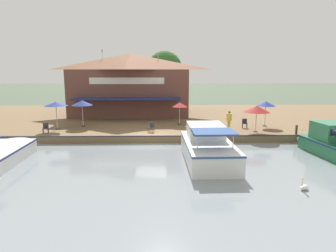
{
  "coord_description": "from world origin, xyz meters",
  "views": [
    {
      "loc": [
        23.45,
        0.87,
        5.9
      ],
      "look_at": [
        -1.0,
        1.41,
        1.3
      ],
      "focal_mm": 32.0,
      "sensor_mm": 36.0,
      "label": 1
    }
  ],
  "objects_px": {
    "patio_umbrella_mid_patio_left": "(56,104)",
    "patio_umbrella_far_corner": "(266,104)",
    "person_near_entrance": "(229,118)",
    "patio_umbrella_near_quay_edge": "(82,103)",
    "patio_umbrella_by_entrance": "(257,109)",
    "motorboat_fourth_along": "(206,145)",
    "waterfront_restaurant": "(131,83)",
    "mooring_post": "(296,130)",
    "cafe_chair_under_first_umbrella": "(245,123)",
    "cafe_chair_facing_river": "(151,126)",
    "patio_umbrella_back_row": "(180,105)",
    "swan": "(304,187)",
    "motorboat_second_along": "(332,144)",
    "cafe_chair_beside_entrance": "(46,128)",
    "tree_behind_restaurant": "(163,69)"
  },
  "relations": [
    {
      "from": "swan",
      "to": "cafe_chair_under_first_umbrella",
      "type": "bearing_deg",
      "value": 176.99
    },
    {
      "from": "patio_umbrella_by_entrance",
      "to": "mooring_post",
      "type": "height_order",
      "value": "patio_umbrella_by_entrance"
    },
    {
      "from": "patio_umbrella_far_corner",
      "to": "cafe_chair_under_first_umbrella",
      "type": "height_order",
      "value": "patio_umbrella_far_corner"
    },
    {
      "from": "patio_umbrella_by_entrance",
      "to": "patio_umbrella_back_row",
      "type": "bearing_deg",
      "value": -119.46
    },
    {
      "from": "patio_umbrella_near_quay_edge",
      "to": "cafe_chair_beside_entrance",
      "type": "height_order",
      "value": "patio_umbrella_near_quay_edge"
    },
    {
      "from": "patio_umbrella_by_entrance",
      "to": "patio_umbrella_mid_patio_left",
      "type": "height_order",
      "value": "patio_umbrella_mid_patio_left"
    },
    {
      "from": "patio_umbrella_near_quay_edge",
      "to": "swan",
      "type": "relative_size",
      "value": 3.65
    },
    {
      "from": "waterfront_restaurant",
      "to": "patio_umbrella_near_quay_edge",
      "type": "bearing_deg",
      "value": -23.34
    },
    {
      "from": "patio_umbrella_near_quay_edge",
      "to": "cafe_chair_facing_river",
      "type": "xyz_separation_m",
      "value": [
        2.7,
        6.58,
        -1.76
      ]
    },
    {
      "from": "patio_umbrella_back_row",
      "to": "swan",
      "type": "bearing_deg",
      "value": 19.01
    },
    {
      "from": "patio_umbrella_near_quay_edge",
      "to": "cafe_chair_under_first_umbrella",
      "type": "height_order",
      "value": "patio_umbrella_near_quay_edge"
    },
    {
      "from": "waterfront_restaurant",
      "to": "mooring_post",
      "type": "height_order",
      "value": "waterfront_restaurant"
    },
    {
      "from": "cafe_chair_under_first_umbrella",
      "to": "person_near_entrance",
      "type": "relative_size",
      "value": 0.5
    },
    {
      "from": "patio_umbrella_mid_patio_left",
      "to": "cafe_chair_beside_entrance",
      "type": "bearing_deg",
      "value": -14.17
    },
    {
      "from": "patio_umbrella_near_quay_edge",
      "to": "cafe_chair_beside_entrance",
      "type": "relative_size",
      "value": 2.97
    },
    {
      "from": "patio_umbrella_by_entrance",
      "to": "swan",
      "type": "xyz_separation_m",
      "value": [
        11.54,
        -1.18,
        -2.37
      ]
    },
    {
      "from": "waterfront_restaurant",
      "to": "swan",
      "type": "distance_m",
      "value": 25.81
    },
    {
      "from": "patio_umbrella_near_quay_edge",
      "to": "patio_umbrella_mid_patio_left",
      "type": "height_order",
      "value": "patio_umbrella_mid_patio_left"
    },
    {
      "from": "patio_umbrella_near_quay_edge",
      "to": "cafe_chair_facing_river",
      "type": "bearing_deg",
      "value": 67.71
    },
    {
      "from": "patio_umbrella_near_quay_edge",
      "to": "motorboat_fourth_along",
      "type": "xyz_separation_m",
      "value": [
        8.73,
        10.45,
        -1.92
      ]
    },
    {
      "from": "patio_umbrella_far_corner",
      "to": "motorboat_fourth_along",
      "type": "height_order",
      "value": "patio_umbrella_far_corner"
    },
    {
      "from": "patio_umbrella_by_entrance",
      "to": "motorboat_second_along",
      "type": "height_order",
      "value": "patio_umbrella_by_entrance"
    },
    {
      "from": "patio_umbrella_mid_patio_left",
      "to": "motorboat_fourth_along",
      "type": "height_order",
      "value": "patio_umbrella_mid_patio_left"
    },
    {
      "from": "patio_umbrella_by_entrance",
      "to": "cafe_chair_facing_river",
      "type": "bearing_deg",
      "value": -91.15
    },
    {
      "from": "patio_umbrella_far_corner",
      "to": "cafe_chair_beside_entrance",
      "type": "relative_size",
      "value": 2.84
    },
    {
      "from": "patio_umbrella_near_quay_edge",
      "to": "patio_umbrella_by_entrance",
      "type": "xyz_separation_m",
      "value": [
        2.88,
        15.64,
        -0.24
      ]
    },
    {
      "from": "motorboat_fourth_along",
      "to": "patio_umbrella_far_corner",
      "type": "bearing_deg",
      "value": 140.87
    },
    {
      "from": "swan",
      "to": "waterfront_restaurant",
      "type": "bearing_deg",
      "value": -155.19
    },
    {
      "from": "patio_umbrella_back_row",
      "to": "mooring_post",
      "type": "distance_m",
      "value": 10.72
    },
    {
      "from": "motorboat_second_along",
      "to": "swan",
      "type": "distance_m",
      "value": 7.71
    },
    {
      "from": "cafe_chair_under_first_umbrella",
      "to": "motorboat_fourth_along",
      "type": "relative_size",
      "value": 0.11
    },
    {
      "from": "patio_umbrella_by_entrance",
      "to": "mooring_post",
      "type": "relative_size",
      "value": 2.74
    },
    {
      "from": "patio_umbrella_mid_patio_left",
      "to": "person_near_entrance",
      "type": "distance_m",
      "value": 15.53
    },
    {
      "from": "cafe_chair_facing_river",
      "to": "motorboat_second_along",
      "type": "height_order",
      "value": "motorboat_second_along"
    },
    {
      "from": "patio_umbrella_mid_patio_left",
      "to": "patio_umbrella_far_corner",
      "type": "height_order",
      "value": "patio_umbrella_mid_patio_left"
    },
    {
      "from": "person_near_entrance",
      "to": "patio_umbrella_mid_patio_left",
      "type": "bearing_deg",
      "value": -91.52
    },
    {
      "from": "patio_umbrella_near_quay_edge",
      "to": "motorboat_second_along",
      "type": "relative_size",
      "value": 0.35
    },
    {
      "from": "patio_umbrella_mid_patio_left",
      "to": "motorboat_fourth_along",
      "type": "xyz_separation_m",
      "value": [
        7.28,
        12.39,
        -1.99
      ]
    },
    {
      "from": "person_near_entrance",
      "to": "mooring_post",
      "type": "height_order",
      "value": "person_near_entrance"
    },
    {
      "from": "patio_umbrella_by_entrance",
      "to": "cafe_chair_under_first_umbrella",
      "type": "height_order",
      "value": "patio_umbrella_by_entrance"
    },
    {
      "from": "patio_umbrella_by_entrance",
      "to": "motorboat_second_along",
      "type": "bearing_deg",
      "value": 33.0
    },
    {
      "from": "patio_umbrella_mid_patio_left",
      "to": "swan",
      "type": "relative_size",
      "value": 3.68
    },
    {
      "from": "waterfront_restaurant",
      "to": "motorboat_second_along",
      "type": "xyz_separation_m",
      "value": [
        17.1,
        15.45,
        -3.44
      ]
    },
    {
      "from": "patio_umbrella_far_corner",
      "to": "motorboat_fourth_along",
      "type": "distance_m",
      "value": 11.07
    },
    {
      "from": "person_near_entrance",
      "to": "swan",
      "type": "xyz_separation_m",
      "value": [
        12.57,
        0.94,
        -1.43
      ]
    },
    {
      "from": "patio_umbrella_mid_patio_left",
      "to": "swan",
      "type": "bearing_deg",
      "value": 51.66
    },
    {
      "from": "person_near_entrance",
      "to": "cafe_chair_facing_river",
      "type": "bearing_deg",
      "value": -83.08
    },
    {
      "from": "waterfront_restaurant",
      "to": "patio_umbrella_by_entrance",
      "type": "relative_size",
      "value": 6.06
    },
    {
      "from": "cafe_chair_beside_entrance",
      "to": "patio_umbrella_back_row",
      "type": "bearing_deg",
      "value": 108.26
    },
    {
      "from": "motorboat_second_along",
      "to": "tree_behind_restaurant",
      "type": "distance_m",
      "value": 24.17
    }
  ]
}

